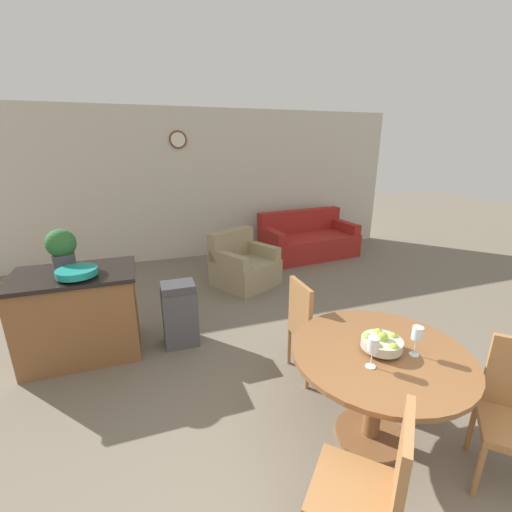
# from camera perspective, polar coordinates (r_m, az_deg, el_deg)

# --- Properties ---
(wall_back) EXTENTS (8.00, 0.09, 2.70)m
(wall_back) POSITION_cam_1_polar(r_m,az_deg,el_deg) (6.54, -10.21, 11.45)
(wall_back) COLOR beige
(wall_back) RESTS_ON ground_plane
(dining_table) EXTENTS (1.21, 1.21, 0.74)m
(dining_table) POSITION_cam_1_polar(r_m,az_deg,el_deg) (2.65, 19.67, -17.74)
(dining_table) COLOR brown
(dining_table) RESTS_ON ground_plane
(dining_chair_near_left) EXTENTS (0.59, 0.59, 0.94)m
(dining_chair_near_left) POSITION_cam_1_polar(r_m,az_deg,el_deg) (2.07, 18.82, -32.60)
(dining_chair_near_left) COLOR #9E6B3D
(dining_chair_near_left) RESTS_ON ground_plane
(dining_chair_far_side) EXTENTS (0.42, 0.42, 0.94)m
(dining_chair_far_side) POSITION_cam_1_polar(r_m,az_deg,el_deg) (3.22, 9.04, -11.33)
(dining_chair_far_side) COLOR #9E6B3D
(dining_chair_far_side) RESTS_ON ground_plane
(fruit_bowl) EXTENTS (0.27, 0.27, 0.15)m
(fruit_bowl) POSITION_cam_1_polar(r_m,az_deg,el_deg) (2.53, 20.22, -13.40)
(fruit_bowl) COLOR #B7B29E
(fruit_bowl) RESTS_ON dining_table
(wine_glass_left) EXTENTS (0.07, 0.07, 0.21)m
(wine_glass_left) POSITION_cam_1_polar(r_m,az_deg,el_deg) (2.31, 18.93, -13.92)
(wine_glass_left) COLOR silver
(wine_glass_left) RESTS_ON dining_table
(wine_glass_right) EXTENTS (0.07, 0.07, 0.21)m
(wine_glass_right) POSITION_cam_1_polar(r_m,az_deg,el_deg) (2.53, 25.28, -11.74)
(wine_glass_right) COLOR silver
(wine_glass_right) RESTS_ON dining_table
(kitchen_island) EXTENTS (1.14, 0.74, 0.90)m
(kitchen_island) POSITION_cam_1_polar(r_m,az_deg,el_deg) (3.92, -27.28, -8.61)
(kitchen_island) COLOR brown
(kitchen_island) RESTS_ON ground_plane
(teal_bowl) EXTENTS (0.36, 0.36, 0.09)m
(teal_bowl) POSITION_cam_1_polar(r_m,az_deg,el_deg) (3.58, -27.68, -2.40)
(teal_bowl) COLOR teal
(teal_bowl) RESTS_ON kitchen_island
(potted_plant) EXTENTS (0.28, 0.28, 0.40)m
(potted_plant) POSITION_cam_1_polar(r_m,az_deg,el_deg) (3.89, -29.67, 1.28)
(potted_plant) COLOR #4C4C51
(potted_plant) RESTS_ON kitchen_island
(trash_bin) EXTENTS (0.35, 0.29, 0.71)m
(trash_bin) POSITION_cam_1_polar(r_m,az_deg,el_deg) (3.80, -12.57, -9.44)
(trash_bin) COLOR #47474C
(trash_bin) RESTS_ON ground_plane
(couch) EXTENTS (1.88, 1.09, 0.84)m
(couch) POSITION_cam_1_polar(r_m,az_deg,el_deg) (6.74, 8.57, 2.51)
(couch) COLOR maroon
(couch) RESTS_ON ground_plane
(armchair) EXTENTS (1.09, 1.09, 0.82)m
(armchair) POSITION_cam_1_polar(r_m,az_deg,el_deg) (5.28, -2.10, -1.82)
(armchair) COLOR #998966
(armchair) RESTS_ON ground_plane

